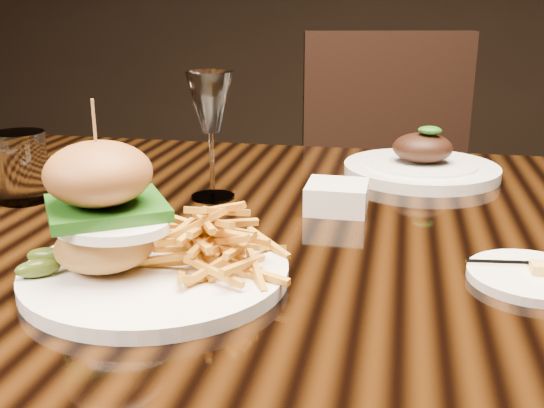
% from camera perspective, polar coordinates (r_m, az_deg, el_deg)
% --- Properties ---
extents(dining_table, '(1.60, 0.90, 0.75)m').
position_cam_1_polar(dining_table, '(0.86, 3.73, -6.44)').
color(dining_table, black).
rests_on(dining_table, ground).
extents(burger_plate, '(0.27, 0.27, 0.19)m').
position_cam_1_polar(burger_plate, '(0.65, -11.01, -2.77)').
color(burger_plate, white).
rests_on(burger_plate, dining_table).
extents(side_saucer, '(0.13, 0.13, 0.02)m').
position_cam_1_polar(side_saucer, '(0.70, 22.27, -6.01)').
color(side_saucer, white).
rests_on(side_saucer, dining_table).
extents(ramekin, '(0.10, 0.10, 0.04)m').
position_cam_1_polar(ramekin, '(0.87, 5.84, 0.65)').
color(ramekin, white).
rests_on(ramekin, dining_table).
extents(wine_glass, '(0.07, 0.07, 0.18)m').
position_cam_1_polar(wine_glass, '(0.90, -5.55, 8.68)').
color(wine_glass, white).
rests_on(wine_glass, dining_table).
extents(water_tumbler, '(0.07, 0.07, 0.10)m').
position_cam_1_polar(water_tumbler, '(0.97, -21.56, 3.12)').
color(water_tumbler, white).
rests_on(water_tumbler, dining_table).
extents(far_dish, '(0.25, 0.25, 0.08)m').
position_cam_1_polar(far_dish, '(1.07, 13.24, 3.37)').
color(far_dish, white).
rests_on(far_dish, dining_table).
extents(chair_far, '(0.55, 0.56, 0.95)m').
position_cam_1_polar(chair_far, '(1.73, 10.62, 1.10)').
color(chair_far, black).
rests_on(chair_far, ground).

